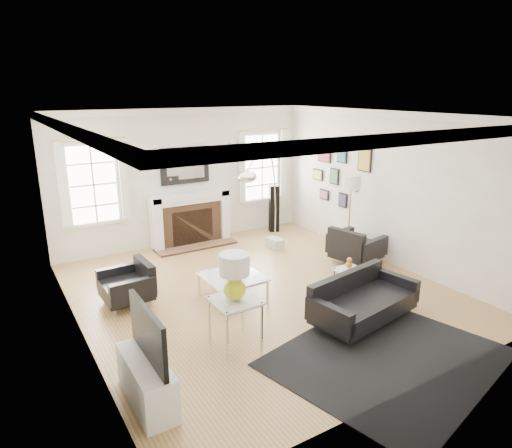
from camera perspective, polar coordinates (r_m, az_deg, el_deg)
floor at (r=7.50m, az=0.57°, el=-8.44°), size 6.00×6.00×0.00m
back_wall at (r=9.64m, az=-8.90°, el=5.80°), size 5.50×0.04×2.80m
front_wall at (r=4.87m, az=19.71°, el=-5.78°), size 5.50×0.04×2.80m
left_wall at (r=6.09m, az=-21.95°, el=-1.56°), size 0.04×6.00×2.80m
right_wall at (r=8.75m, az=16.13°, el=4.26°), size 0.04×6.00×2.80m
ceiling at (r=6.80m, az=0.64°, el=13.46°), size 5.50×6.00×0.02m
crown_molding at (r=6.81m, az=0.64°, el=12.96°), size 5.50×6.00×0.12m
fireplace at (r=9.64m, az=-8.20°, el=0.60°), size 1.70×0.69×1.11m
mantel_mirror at (r=9.55m, az=-8.86°, el=7.24°), size 1.05×0.07×0.75m
window_left at (r=9.05m, az=-19.68°, el=4.71°), size 1.24×0.15×1.62m
window_right at (r=10.41m, az=0.69°, el=7.13°), size 1.24×0.15×1.62m
gallery_wall at (r=9.61m, az=10.40°, el=6.51°), size 0.04×1.73×1.29m
tv_unit at (r=5.09m, az=-13.49°, el=-17.87°), size 0.35×1.00×1.09m
area_rug at (r=6.04m, az=16.11°, el=-15.75°), size 3.09×2.76×0.01m
sofa at (r=6.67m, az=12.97°, el=-9.42°), size 1.75×1.02×0.54m
armchair_left at (r=7.26m, az=-15.54°, el=-7.37°), size 0.74×0.81×0.53m
armchair_right at (r=8.70m, az=12.21°, el=-2.87°), size 0.94×1.01×0.59m
coffee_table at (r=7.12m, az=-2.95°, el=-6.72°), size 0.87×0.87×0.39m
side_table_left at (r=5.85m, az=-2.65°, el=-10.40°), size 0.57×0.57×0.63m
nesting_table at (r=7.32m, az=11.48°, el=-6.34°), size 0.43×0.36×0.47m
gourd_lamp at (r=5.66m, az=-2.71°, el=-6.24°), size 0.38×0.38×0.61m
orange_vase at (r=7.25m, az=11.57°, el=-4.84°), size 0.11×0.11×0.17m
arc_floor_lamp at (r=8.36m, az=0.86°, el=3.15°), size 1.60×1.48×2.27m
stick_floor_lamp at (r=8.62m, az=11.82°, el=4.58°), size 0.33×0.33×1.65m
speaker_tower at (r=10.44m, az=2.26°, el=1.96°), size 0.28×0.28×1.07m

